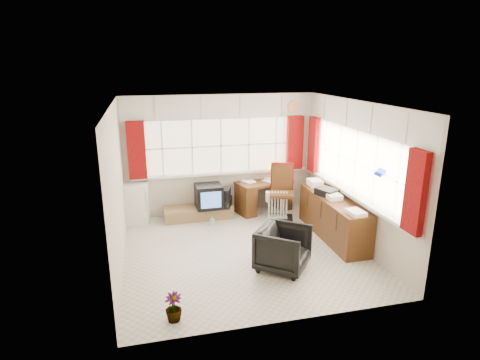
% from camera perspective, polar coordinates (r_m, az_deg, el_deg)
% --- Properties ---
extents(ground, '(4.00, 4.00, 0.00)m').
position_cam_1_polar(ground, '(6.97, 0.65, -10.10)').
color(ground, beige).
rests_on(ground, ground).
extents(room_walls, '(4.00, 4.00, 4.00)m').
position_cam_1_polar(room_walls, '(6.45, 0.69, 1.93)').
color(room_walls, beige).
rests_on(room_walls, ground).
extents(window_back, '(3.70, 0.12, 3.60)m').
position_cam_1_polar(window_back, '(8.42, -2.62, 1.46)').
color(window_back, '#FFEDC9').
rests_on(window_back, room_walls).
extents(window_right, '(0.12, 3.70, 3.60)m').
position_cam_1_polar(window_right, '(7.31, 15.60, -1.45)').
color(window_right, '#FFEDC9').
rests_on(window_right, room_walls).
extents(curtains, '(3.83, 3.83, 1.15)m').
position_cam_1_polar(curtains, '(7.58, 5.73, 3.69)').
color(curtains, maroon).
rests_on(curtains, room_walls).
extents(overhead_cabinets, '(3.98, 3.98, 0.48)m').
position_cam_1_polar(overhead_cabinets, '(7.52, 6.17, 9.72)').
color(overhead_cabinets, silver).
rests_on(overhead_cabinets, room_walls).
extents(desk, '(1.28, 0.87, 0.71)m').
position_cam_1_polar(desk, '(8.66, 3.39, -2.06)').
color(desk, '#563514').
rests_on(desk, ground).
extents(desk_lamp, '(0.17, 0.15, 0.43)m').
position_cam_1_polar(desk_lamp, '(8.64, 5.34, 1.96)').
color(desk_lamp, yellow).
rests_on(desk_lamp, desk).
extents(task_chair, '(0.61, 0.63, 1.14)m').
position_cam_1_polar(task_chair, '(8.25, 5.97, -1.37)').
color(task_chair, black).
rests_on(task_chair, ground).
extents(office_chair, '(1.05, 1.04, 0.69)m').
position_cam_1_polar(office_chair, '(6.32, 6.17, -9.65)').
color(office_chair, black).
rests_on(office_chair, ground).
extents(radiator, '(0.42, 0.25, 0.59)m').
position_cam_1_polar(radiator, '(8.26, 5.37, -4.02)').
color(radiator, white).
rests_on(radiator, ground).
extents(credenza, '(0.50, 2.00, 0.85)m').
position_cam_1_polar(credenza, '(7.56, 13.12, -5.16)').
color(credenza, '#563514').
rests_on(credenza, ground).
extents(file_tray, '(0.42, 0.46, 0.12)m').
position_cam_1_polar(file_tray, '(7.57, 12.23, -1.66)').
color(file_tray, black).
rests_on(file_tray, credenza).
extents(tv_bench, '(1.40, 0.50, 0.25)m').
position_cam_1_polar(tv_bench, '(8.38, -5.95, -4.59)').
color(tv_bench, olive).
rests_on(tv_bench, ground).
extents(crt_tv, '(0.54, 0.51, 0.48)m').
position_cam_1_polar(crt_tv, '(8.19, -4.46, -2.32)').
color(crt_tv, black).
rests_on(crt_tv, tv_bench).
extents(hifi_stack, '(0.64, 0.54, 0.39)m').
position_cam_1_polar(hifi_stack, '(8.26, -3.22, -2.51)').
color(hifi_stack, black).
rests_on(hifi_stack, tv_bench).
extents(mini_fridge, '(0.52, 0.53, 0.80)m').
position_cam_1_polar(mini_fridge, '(8.30, -14.52, -3.21)').
color(mini_fridge, white).
rests_on(mini_fridge, ground).
extents(spray_bottle_a, '(0.12, 0.13, 0.29)m').
position_cam_1_polar(spray_bottle_a, '(8.30, -2.84, -4.55)').
color(spray_bottle_a, white).
rests_on(spray_bottle_a, ground).
extents(spray_bottle_b, '(0.11, 0.11, 0.18)m').
position_cam_1_polar(spray_bottle_b, '(8.02, -3.96, -5.77)').
color(spray_bottle_b, '#7EBCB0').
rests_on(spray_bottle_b, ground).
extents(flower_vase, '(0.26, 0.26, 0.38)m').
position_cam_1_polar(flower_vase, '(5.28, -9.45, -17.43)').
color(flower_vase, black).
rests_on(flower_vase, ground).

